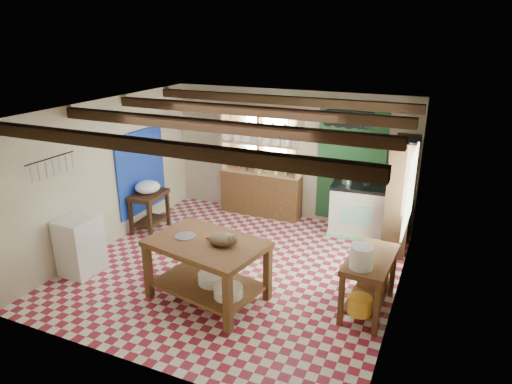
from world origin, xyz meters
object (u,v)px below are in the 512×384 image
at_px(stove, 358,209).
at_px(right_counter, 369,283).
at_px(work_table, 208,270).
at_px(cat, 222,239).
at_px(white_cabinet, 80,245).
at_px(prep_table, 150,211).

bearing_deg(stove, right_counter, -79.48).
distance_m(work_table, stove, 3.43).
bearing_deg(cat, white_cabinet, -175.88).
height_order(stove, white_cabinet, stove).
bearing_deg(work_table, stove, 74.75).
bearing_deg(right_counter, cat, -158.75).
bearing_deg(prep_table, right_counter, -16.74).
distance_m(right_counter, cat, 2.10).
relative_size(work_table, right_counter, 1.40).
bearing_deg(cat, work_table, -178.69).
distance_m(work_table, prep_table, 2.75).
relative_size(right_counter, cat, 2.93).
height_order(prep_table, white_cabinet, white_cabinet).
bearing_deg(stove, cat, -116.73).
bearing_deg(white_cabinet, prep_table, 90.79).
height_order(work_table, prep_table, work_table).
height_order(work_table, right_counter, work_table).
xyz_separation_m(prep_table, white_cabinet, (-0.02, -1.79, 0.08)).
height_order(white_cabinet, right_counter, white_cabinet).
bearing_deg(right_counter, work_table, -160.73).
bearing_deg(right_counter, white_cabinet, -167.04).
distance_m(stove, prep_table, 3.99).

